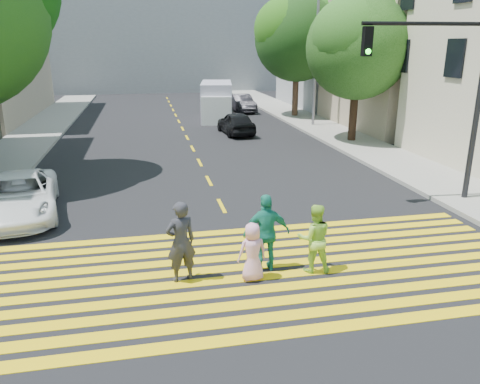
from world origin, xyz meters
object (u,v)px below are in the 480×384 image
object	(u,v)px
white_sedan	(19,196)
white_van	(217,102)
tree_right_near	(359,41)
pedestrian_woman	(314,238)
silver_car	(217,104)
dark_car_parked	(242,103)
tree_right_far	(298,33)
dark_car_near	(236,123)
pedestrian_child	(252,252)
pedestrian_man	(181,242)
pedestrian_extra	(266,233)
traffic_signal	(448,83)

from	to	relation	value
white_sedan	white_van	xyz separation A→B (m)	(8.83, 17.92, 0.57)
tree_right_near	pedestrian_woman	xyz separation A→B (m)	(-7.23, -13.81, -4.37)
silver_car	dark_car_parked	world-z (taller)	dark_car_parked
tree_right_far	dark_car_near	distance (m)	9.49
pedestrian_woman	pedestrian_child	distance (m)	1.48
pedestrian_man	pedestrian_extra	world-z (taller)	pedestrian_man
pedestrian_woman	dark_car_near	bearing A→B (deg)	-86.12
pedestrian_woman	dark_car_parked	world-z (taller)	pedestrian_woman
dark_car_near	dark_car_parked	size ratio (longest dim) A/B	0.95
pedestrian_child	silver_car	size ratio (longest dim) A/B	0.32
tree_right_near	pedestrian_child	size ratio (longest dim) A/B	5.74
silver_car	traffic_signal	world-z (taller)	traffic_signal
pedestrian_extra	traffic_signal	size ratio (longest dim) A/B	0.30
pedestrian_extra	white_sedan	size ratio (longest dim) A/B	0.40
silver_car	dark_car_parked	size ratio (longest dim) A/B	1.03
pedestrian_woman	white_van	xyz separation A→B (m)	(1.34, 23.17, 0.40)
dark_car_parked	tree_right_near	bearing A→B (deg)	-79.72
pedestrian_man	dark_car_near	distance (m)	17.89
tree_right_far	pedestrian_man	xyz separation A→B (m)	(-10.13, -23.07, -4.84)
pedestrian_extra	dark_car_parked	xyz separation A→B (m)	(4.92, 26.52, -0.25)
dark_car_near	tree_right_near	bearing A→B (deg)	142.62
pedestrian_woman	white_sedan	world-z (taller)	pedestrian_woman
pedestrian_man	white_van	bearing A→B (deg)	-117.00
pedestrian_man	silver_car	size ratio (longest dim) A/B	0.44
tree_right_far	white_sedan	bearing A→B (deg)	-129.08
tree_right_near	white_sedan	distance (m)	17.62
tree_right_far	silver_car	bearing A→B (deg)	142.87
dark_car_parked	white_van	size ratio (longest dim) A/B	0.72
tree_right_near	white_van	world-z (taller)	tree_right_near
tree_right_far	traffic_signal	world-z (taller)	tree_right_far
tree_right_near	pedestrian_child	bearing A→B (deg)	-121.98
silver_car	white_van	bearing A→B (deg)	74.26
silver_car	dark_car_near	bearing A→B (deg)	80.96
pedestrian_woman	pedestrian_extra	world-z (taller)	pedestrian_extra
silver_car	white_van	distance (m)	4.06
dark_car_parked	white_van	bearing A→B (deg)	-129.02
tree_right_near	silver_car	size ratio (longest dim) A/B	1.84
pedestrian_child	white_sedan	size ratio (longest dim) A/B	0.29
dark_car_near	white_van	size ratio (longest dim) A/B	0.68
pedestrian_woman	pedestrian_child	size ratio (longest dim) A/B	1.21
tree_right_near	white_sedan	world-z (taller)	tree_right_near
pedestrian_extra	pedestrian_woman	bearing A→B (deg)	166.21
white_sedan	white_van	distance (m)	19.99
tree_right_near	dark_car_near	xyz separation A→B (m)	(-5.64, 3.64, -4.53)
pedestrian_woman	dark_car_parked	bearing A→B (deg)	-89.12
tree_right_far	silver_car	xyz separation A→B (m)	(-5.16, 3.90, -5.16)
pedestrian_woman	traffic_signal	xyz separation A→B (m)	(5.60, 3.87, 3.07)
tree_right_near	dark_car_parked	distance (m)	14.16
white_sedan	pedestrian_child	bearing A→B (deg)	-50.35
dark_car_parked	traffic_signal	size ratio (longest dim) A/B	0.68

